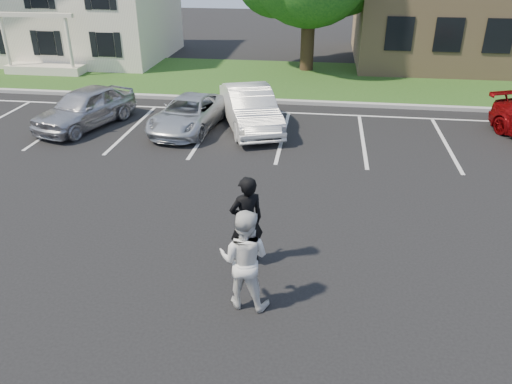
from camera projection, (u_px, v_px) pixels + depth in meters
ground_plane at (250, 265)px, 10.68m from camera, size 90.00×90.00×0.00m
curb at (291, 102)px, 21.26m from camera, size 40.00×0.30×0.15m
grass_strip at (297, 80)px, 24.82m from camera, size 44.00×8.00×0.08m
stall_lines at (323, 129)px, 18.43m from camera, size 34.00×5.36×0.01m
man_black_suit at (246, 221)px, 10.33m from camera, size 0.88×0.80×2.02m
man_white_shirt at (244, 259)px, 9.11m from camera, size 1.06×0.88×2.00m
car_silver_west at (85, 107)px, 18.38m from camera, size 3.00×4.57×1.45m
car_silver_minivan at (189, 114)px, 18.16m from camera, size 2.51×4.46×1.18m
car_white_sedan at (250, 108)px, 18.18m from camera, size 3.07×4.84×1.51m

